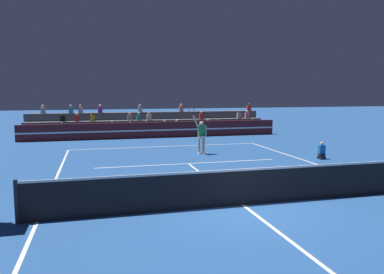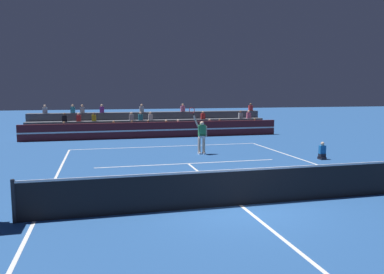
# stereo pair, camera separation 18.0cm
# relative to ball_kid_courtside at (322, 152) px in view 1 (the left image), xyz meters

# --- Properties ---
(ground_plane) EXTENTS (120.00, 120.00, 0.00)m
(ground_plane) POSITION_rel_ball_kid_courtside_xyz_m (-6.47, -5.90, -0.33)
(ground_plane) COLOR #285699
(court_lines) EXTENTS (11.10, 23.90, 0.01)m
(court_lines) POSITION_rel_ball_kid_courtside_xyz_m (-6.47, -5.90, -0.33)
(court_lines) COLOR white
(court_lines) RESTS_ON ground
(tennis_net) EXTENTS (12.00, 0.10, 1.10)m
(tennis_net) POSITION_rel_ball_kid_courtside_xyz_m (-6.47, -5.90, 0.21)
(tennis_net) COLOR black
(tennis_net) RESTS_ON ground
(sponsor_banner_wall) EXTENTS (18.00, 0.26, 1.10)m
(sponsor_banner_wall) POSITION_rel_ball_kid_courtside_xyz_m (-6.47, 10.29, 0.22)
(sponsor_banner_wall) COLOR #51191E
(sponsor_banner_wall) RESTS_ON ground
(bleacher_stand) EXTENTS (17.82, 2.85, 2.28)m
(bleacher_stand) POSITION_rel_ball_kid_courtside_xyz_m (-6.47, 12.82, 0.32)
(bleacher_stand) COLOR #4C515B
(bleacher_stand) RESTS_ON ground
(ball_kid_courtside) EXTENTS (0.30, 0.36, 0.84)m
(ball_kid_courtside) POSITION_rel_ball_kid_courtside_xyz_m (0.00, 0.00, 0.00)
(ball_kid_courtside) COLOR black
(ball_kid_courtside) RESTS_ON ground
(tennis_player) EXTENTS (1.03, 0.33, 2.48)m
(tennis_player) POSITION_rel_ball_kid_courtside_xyz_m (-5.21, 2.86, 0.66)
(tennis_player) COLOR beige
(tennis_player) RESTS_ON ground
(tennis_ball) EXTENTS (0.07, 0.07, 0.07)m
(tennis_ball) POSITION_rel_ball_kid_courtside_xyz_m (-5.23, -5.08, -0.30)
(tennis_ball) COLOR #C6DB33
(tennis_ball) RESTS_ON ground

